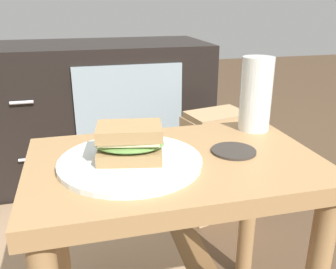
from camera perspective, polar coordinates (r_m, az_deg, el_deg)
name	(u,v)px	position (r m, az deg, el deg)	size (l,w,h in m)	color
side_table	(174,199)	(0.75, 1.02, -10.02)	(0.56, 0.36, 0.46)	#A37A4C
tv_cabinet	(95,111)	(1.64, -11.20, 3.62)	(0.96, 0.46, 0.58)	black
area_rug	(42,252)	(1.27, -19.00, -16.86)	(1.01, 0.79, 0.01)	brown
plate	(130,161)	(0.69, -5.85, -4.19)	(0.27, 0.27, 0.01)	silver
sandwich_front	(130,143)	(0.67, -5.97, -1.26)	(0.14, 0.11, 0.07)	#9E7A4C
beer_glass	(256,95)	(0.87, 13.47, 5.92)	(0.07, 0.07, 0.17)	silver
coaster	(235,152)	(0.75, 10.30, -2.66)	(0.09, 0.09, 0.01)	#332D28
paper_bag	(214,165)	(1.33, 7.21, -4.65)	(0.24, 0.19, 0.39)	tan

